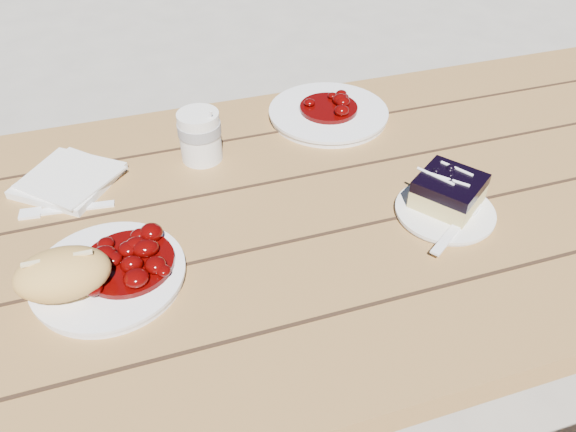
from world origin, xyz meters
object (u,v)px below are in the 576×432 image
object	(u,v)px
main_plate	(109,276)
picnic_table	(381,253)
blueberry_cake	(449,190)
bread_roll	(63,274)
coffee_cup	(200,136)
dessert_plate	(445,212)
second_plate	(328,114)

from	to	relation	value
main_plate	picnic_table	bearing A→B (deg)	8.83
main_plate	blueberry_cake	size ratio (longest dim) A/B	1.59
bread_roll	coffee_cup	xyz separation A→B (m)	(0.25, 0.29, -0.00)
bread_roll	coffee_cup	distance (m)	0.38
picnic_table	main_plate	size ratio (longest dim) A/B	9.16
main_plate	bread_roll	size ratio (longest dim) A/B	1.67
dessert_plate	picnic_table	bearing A→B (deg)	119.06
bread_roll	coffee_cup	size ratio (longest dim) A/B	1.36
main_plate	dessert_plate	distance (m)	0.55
dessert_plate	coffee_cup	xyz separation A→B (m)	(-0.35, 0.29, 0.04)
blueberry_cake	coffee_cup	xyz separation A→B (m)	(-0.36, 0.28, 0.01)
second_plate	dessert_plate	bearing A→B (deg)	-78.96
dessert_plate	coffee_cup	distance (m)	0.46
coffee_cup	second_plate	distance (m)	0.29
second_plate	picnic_table	bearing A→B (deg)	-86.27
main_plate	second_plate	world-z (taller)	same
blueberry_cake	picnic_table	bearing A→B (deg)	92.43
main_plate	blueberry_cake	bearing A→B (deg)	-0.38
coffee_cup	blueberry_cake	bearing A→B (deg)	-37.22
picnic_table	second_plate	distance (m)	0.31
bread_roll	dessert_plate	bearing A→B (deg)	0.13
dessert_plate	blueberry_cake	xyz separation A→B (m)	(0.01, 0.01, 0.03)
blueberry_cake	coffee_cup	bearing A→B (deg)	107.12
blueberry_cake	coffee_cup	distance (m)	0.46
bread_roll	blueberry_cake	xyz separation A→B (m)	(0.61, 0.02, -0.01)
bread_roll	second_plate	distance (m)	0.64
dessert_plate	blueberry_cake	size ratio (longest dim) A/B	1.16
dessert_plate	blueberry_cake	world-z (taller)	blueberry_cake
picnic_table	bread_roll	distance (m)	0.60
main_plate	bread_roll	xyz separation A→B (m)	(-0.06, -0.02, 0.04)
main_plate	coffee_cup	xyz separation A→B (m)	(0.19, 0.27, 0.04)
blueberry_cake	second_plate	world-z (taller)	blueberry_cake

